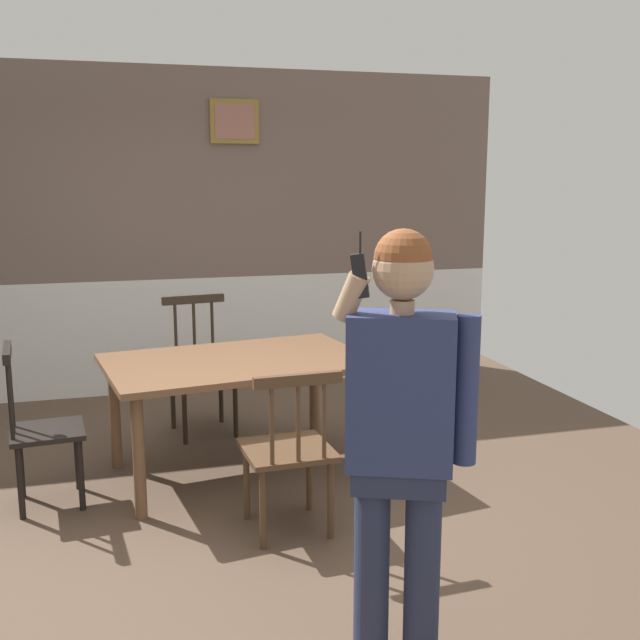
% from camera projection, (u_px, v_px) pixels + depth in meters
% --- Properties ---
extents(ground_plane, '(6.79, 6.79, 0.00)m').
position_uv_depth(ground_plane, '(214.00, 523.00, 4.27)').
color(ground_plane, brown).
extents(room_back_partition, '(6.17, 0.17, 2.86)m').
position_uv_depth(room_back_partition, '(166.00, 239.00, 6.70)').
color(room_back_partition, '#756056').
rests_on(room_back_partition, ground_plane).
extents(dining_table, '(1.77, 1.27, 0.77)m').
position_uv_depth(dining_table, '(237.00, 372.00, 4.86)').
color(dining_table, brown).
rests_on(dining_table, ground_plane).
extents(chair_near_window, '(0.54, 0.54, 1.03)m').
position_uv_depth(chair_near_window, '(201.00, 369.00, 5.72)').
color(chair_near_window, '#2D2319').
rests_on(chair_near_window, ground_plane).
extents(chair_by_doorway, '(0.45, 0.45, 0.97)m').
position_uv_depth(chair_by_doorway, '(40.00, 429.00, 4.43)').
color(chair_by_doorway, black).
rests_on(chair_by_doorway, ground_plane).
extents(chair_at_table_head, '(0.49, 0.49, 0.94)m').
position_uv_depth(chair_at_table_head, '(289.00, 450.00, 4.08)').
color(chair_at_table_head, '#513823').
rests_on(chair_at_table_head, ground_plane).
extents(person_figure, '(0.52, 0.35, 1.74)m').
position_uv_depth(person_figure, '(402.00, 424.00, 2.84)').
color(person_figure, '#282E49').
rests_on(person_figure, ground_plane).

